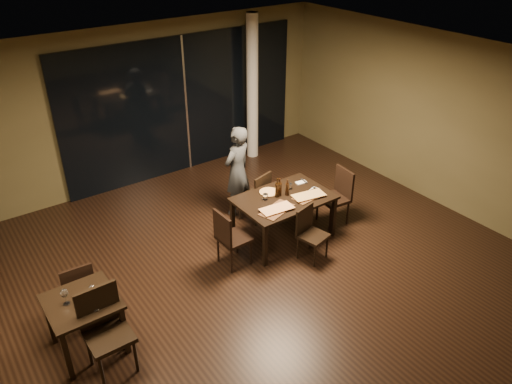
# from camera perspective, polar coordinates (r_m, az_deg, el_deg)

# --- Properties ---
(ground) EXTENTS (8.00, 8.00, 0.00)m
(ground) POSITION_cam_1_polar(r_m,az_deg,el_deg) (7.28, 0.74, -10.64)
(ground) COLOR black
(ground) RESTS_ON ground
(wall_back) EXTENTS (8.00, 0.10, 3.00)m
(wall_back) POSITION_cam_1_polar(r_m,az_deg,el_deg) (9.68, -13.69, 9.45)
(wall_back) COLOR brown
(wall_back) RESTS_ON ground
(wall_right) EXTENTS (0.10, 8.00, 3.00)m
(wall_right) POSITION_cam_1_polar(r_m,az_deg,el_deg) (9.18, 21.83, 7.03)
(wall_right) COLOR brown
(wall_right) RESTS_ON ground
(ceiling) EXTENTS (8.00, 8.00, 0.04)m
(ceiling) POSITION_cam_1_polar(r_m,az_deg,el_deg) (5.81, 0.93, 12.72)
(ceiling) COLOR silver
(ceiling) RESTS_ON wall_back
(window_panel) EXTENTS (5.00, 0.06, 2.70)m
(window_panel) POSITION_cam_1_polar(r_m,az_deg,el_deg) (10.04, -8.10, 9.81)
(window_panel) COLOR black
(window_panel) RESTS_ON ground
(column) EXTENTS (0.24, 0.24, 3.00)m
(column) POSITION_cam_1_polar(r_m,az_deg,el_deg) (10.43, -0.42, 11.73)
(column) COLOR silver
(column) RESTS_ON ground
(main_table) EXTENTS (1.50, 1.00, 0.75)m
(main_table) POSITION_cam_1_polar(r_m,az_deg,el_deg) (7.91, 3.20, -1.08)
(main_table) COLOR black
(main_table) RESTS_ON ground
(side_table) EXTENTS (0.80, 0.80, 0.75)m
(side_table) POSITION_cam_1_polar(r_m,az_deg,el_deg) (6.35, -19.18, -12.50)
(side_table) COLOR black
(side_table) RESTS_ON ground
(chair_main_far) EXTENTS (0.52, 0.52, 0.91)m
(chair_main_far) POSITION_cam_1_polar(r_m,az_deg,el_deg) (8.42, 0.20, -0.29)
(chair_main_far) COLOR black
(chair_main_far) RESTS_ON ground
(chair_main_near) EXTENTS (0.47, 0.47, 0.84)m
(chair_main_near) POSITION_cam_1_polar(r_m,az_deg,el_deg) (7.61, 6.11, -4.38)
(chair_main_near) COLOR black
(chair_main_near) RESTS_ON ground
(chair_main_left) EXTENTS (0.44, 0.44, 0.94)m
(chair_main_left) POSITION_cam_1_polar(r_m,az_deg,el_deg) (7.37, -3.07, -5.04)
(chair_main_left) COLOR black
(chair_main_left) RESTS_ON ground
(chair_main_right) EXTENTS (0.49, 0.49, 0.97)m
(chair_main_right) POSITION_cam_1_polar(r_m,az_deg,el_deg) (8.50, 9.34, -0.15)
(chair_main_right) COLOR black
(chair_main_right) RESTS_ON ground
(chair_side_far) EXTENTS (0.42, 0.42, 0.87)m
(chair_side_far) POSITION_cam_1_polar(r_m,az_deg,el_deg) (6.90, -19.66, -10.23)
(chair_side_far) COLOR black
(chair_side_far) RESTS_ON ground
(chair_side_near) EXTENTS (0.49, 0.49, 1.06)m
(chair_side_near) POSITION_cam_1_polar(r_m,az_deg,el_deg) (6.10, -16.90, -14.41)
(chair_side_near) COLOR black
(chair_side_near) RESTS_ON ground
(diner) EXTENTS (0.63, 0.51, 1.62)m
(diner) POSITION_cam_1_polar(r_m,az_deg,el_deg) (8.53, -2.15, 2.40)
(diner) COLOR #2F3134
(diner) RESTS_ON ground
(pizza_board_left) EXTENTS (0.63, 0.44, 0.01)m
(pizza_board_left) POSITION_cam_1_polar(r_m,az_deg,el_deg) (7.53, 2.39, -2.06)
(pizza_board_left) COLOR #472A17
(pizza_board_left) RESTS_ON main_table
(pizza_board_right) EXTENTS (0.54, 0.30, 0.01)m
(pizza_board_right) POSITION_cam_1_polar(r_m,az_deg,el_deg) (7.91, 6.03, -0.52)
(pizza_board_right) COLOR #4B2E18
(pizza_board_right) RESTS_ON main_table
(oblong_pizza_left) EXTENTS (0.51, 0.27, 0.02)m
(oblong_pizza_left) POSITION_cam_1_polar(r_m,az_deg,el_deg) (7.52, 2.39, -1.96)
(oblong_pizza_left) COLOR maroon
(oblong_pizza_left) RESTS_ON pizza_board_left
(oblong_pizza_right) EXTENTS (0.53, 0.31, 0.02)m
(oblong_pizza_right) POSITION_cam_1_polar(r_m,az_deg,el_deg) (7.90, 6.04, -0.42)
(oblong_pizza_right) COLOR maroon
(oblong_pizza_right) RESTS_ON pizza_board_right
(round_pizza) EXTENTS (0.30, 0.30, 0.01)m
(round_pizza) POSITION_cam_1_polar(r_m,az_deg,el_deg) (7.98, 1.48, -0.03)
(round_pizza) COLOR #A63912
(round_pizza) RESTS_ON main_table
(bottle_a) EXTENTS (0.07, 0.07, 0.32)m
(bottle_a) POSITION_cam_1_polar(r_m,az_deg,el_deg) (7.81, 2.46, 0.50)
(bottle_a) COLOR black
(bottle_a) RESTS_ON main_table
(bottle_b) EXTENTS (0.06, 0.06, 0.28)m
(bottle_b) POSITION_cam_1_polar(r_m,az_deg,el_deg) (7.87, 3.60, 0.55)
(bottle_b) COLOR black
(bottle_b) RESTS_ON main_table
(bottle_c) EXTENTS (0.07, 0.07, 0.30)m
(bottle_c) POSITION_cam_1_polar(r_m,az_deg,el_deg) (7.85, 2.72, 0.58)
(bottle_c) COLOR black
(bottle_c) RESTS_ON main_table
(tumbler_left) EXTENTS (0.08, 0.08, 0.10)m
(tumbler_left) POSITION_cam_1_polar(r_m,az_deg,el_deg) (7.78, 1.08, -0.55)
(tumbler_left) COLOR white
(tumbler_left) RESTS_ON main_table
(tumbler_right) EXTENTS (0.08, 0.08, 0.09)m
(tumbler_right) POSITION_cam_1_polar(r_m,az_deg,el_deg) (8.09, 3.86, 0.66)
(tumbler_right) COLOR white
(tumbler_right) RESTS_ON main_table
(napkin_near) EXTENTS (0.20, 0.15, 0.01)m
(napkin_near) POSITION_cam_1_polar(r_m,az_deg,el_deg) (8.10, 6.60, 0.24)
(napkin_near) COLOR white
(napkin_near) RESTS_ON main_table
(napkin_far) EXTENTS (0.19, 0.12, 0.01)m
(napkin_far) POSITION_cam_1_polar(r_m,az_deg,el_deg) (8.31, 5.18, 1.10)
(napkin_far) COLOR white
(napkin_far) RESTS_ON main_table
(wine_glass_a) EXTENTS (0.09, 0.09, 0.20)m
(wine_glass_a) POSITION_cam_1_polar(r_m,az_deg,el_deg) (6.22, -20.97, -11.16)
(wine_glass_a) COLOR white
(wine_glass_a) RESTS_ON side_table
(wine_glass_b) EXTENTS (0.07, 0.07, 0.16)m
(wine_glass_b) POSITION_cam_1_polar(r_m,az_deg,el_deg) (6.22, -18.18, -10.77)
(wine_glass_b) COLOR white
(wine_glass_b) RESTS_ON side_table
(side_napkin) EXTENTS (0.20, 0.14, 0.01)m
(side_napkin) POSITION_cam_1_polar(r_m,az_deg,el_deg) (6.11, -18.45, -12.57)
(side_napkin) COLOR white
(side_napkin) RESTS_ON side_table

